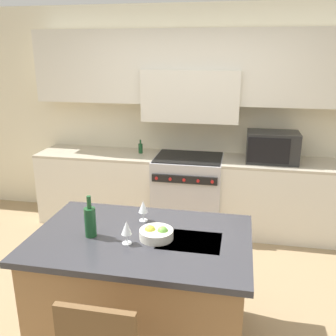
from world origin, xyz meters
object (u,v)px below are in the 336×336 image
(range_stove, at_px, (188,192))
(oil_bottle_on_counter, at_px, (141,148))
(wine_glass_near, at_px, (126,229))
(wine_bottle, at_px, (90,221))
(microwave, at_px, (272,147))
(fruit_bowl, at_px, (156,234))
(wine_glass_far, at_px, (143,207))

(range_stove, bearing_deg, oil_bottle_on_counter, 171.94)
(wine_glass_near, bearing_deg, wine_bottle, 168.78)
(range_stove, bearing_deg, wine_bottle, -101.16)
(oil_bottle_on_counter, bearing_deg, wine_bottle, -84.25)
(oil_bottle_on_counter, bearing_deg, wine_glass_near, -77.23)
(microwave, xyz_separation_m, wine_bottle, (-1.38, -2.10, -0.09))
(wine_bottle, distance_m, fruit_bowl, 0.48)
(wine_glass_far, xyz_separation_m, fruit_bowl, (0.16, -0.26, -0.08))
(fruit_bowl, distance_m, oil_bottle_on_counter, 2.22)
(microwave, bearing_deg, wine_glass_far, -121.21)
(wine_glass_near, xyz_separation_m, fruit_bowl, (0.18, 0.11, -0.08))
(oil_bottle_on_counter, bearing_deg, range_stove, -8.06)
(range_stove, relative_size, wine_glass_far, 5.52)
(range_stove, xyz_separation_m, wine_glass_near, (-0.12, -2.14, 0.54))
(wine_glass_far, relative_size, fruit_bowl, 0.69)
(microwave, relative_size, wine_glass_far, 3.51)
(wine_glass_near, bearing_deg, microwave, 62.98)
(wine_bottle, bearing_deg, fruit_bowl, 6.76)
(wine_bottle, bearing_deg, oil_bottle_on_counter, 95.75)
(wine_bottle, relative_size, fruit_bowl, 1.27)
(range_stove, height_order, oil_bottle_on_counter, oil_bottle_on_counter)
(wine_glass_far, bearing_deg, fruit_bowl, -57.97)
(fruit_bowl, bearing_deg, wine_glass_near, -148.43)
(range_stove, relative_size, wine_bottle, 3.01)
(oil_bottle_on_counter, bearing_deg, wine_glass_far, -74.21)
(wine_glass_far, height_order, oil_bottle_on_counter, oil_bottle_on_counter)
(wine_bottle, bearing_deg, wine_glass_far, 46.04)
(wine_bottle, relative_size, wine_glass_near, 1.84)
(wine_glass_far, bearing_deg, wine_bottle, -133.96)
(wine_bottle, distance_m, wine_glass_near, 0.29)
(microwave, height_order, wine_glass_far, microwave)
(range_stove, xyz_separation_m, wine_glass_far, (-0.11, -1.76, 0.54))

